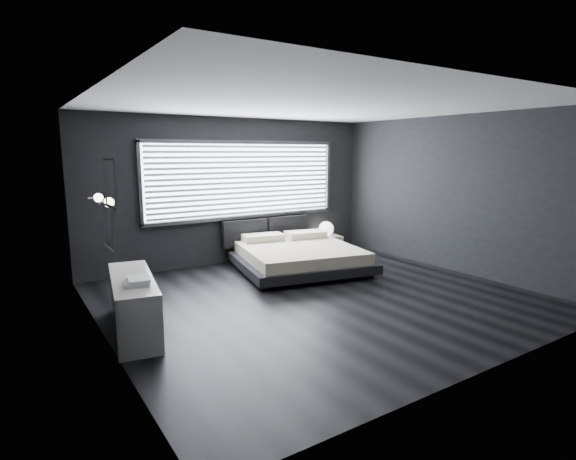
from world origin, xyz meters
TOP-DOWN VIEW (x-y plane):
  - room at (0.00, 0.00)m, footprint 6.04×6.00m
  - window at (0.20, 2.70)m, footprint 4.14×0.09m
  - headboard at (0.63, 2.64)m, footprint 1.96×0.16m
  - sconce_near at (-2.88, 0.05)m, footprint 0.18×0.11m
  - sconce_far at (-2.88, 0.65)m, footprint 0.18×0.11m
  - wall_art_upper at (-2.98, -0.55)m, footprint 0.01×0.48m
  - wall_art_lower at (-2.98, -0.30)m, footprint 0.01×0.48m
  - bed at (0.64, 1.48)m, footprint 2.60×2.52m
  - nightstand at (2.08, 2.50)m, footprint 0.64×0.55m
  - orb_lamp at (2.05, 2.48)m, footprint 0.32×0.32m
  - dresser at (-2.65, 0.19)m, footprint 0.74×1.74m
  - book_stack at (-2.66, -0.12)m, footprint 0.35×0.41m

SIDE VIEW (x-z plane):
  - nightstand at x=2.08m, z-range 0.00..0.33m
  - bed at x=0.64m, z-range -0.02..0.55m
  - dresser at x=-2.65m, z-range 0.00..0.67m
  - orb_lamp at x=2.05m, z-range 0.33..0.66m
  - headboard at x=0.63m, z-range 0.31..0.83m
  - book_stack at x=-2.66m, z-range 0.67..0.74m
  - wall_art_lower at x=-2.98m, z-range 1.14..1.62m
  - room at x=0.00m, z-range 0.00..2.80m
  - sconce_near at x=-2.88m, z-range 1.55..1.66m
  - sconce_far at x=-2.88m, z-range 1.55..1.66m
  - window at x=0.20m, z-range 0.85..2.37m
  - wall_art_upper at x=-2.98m, z-range 1.61..2.09m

